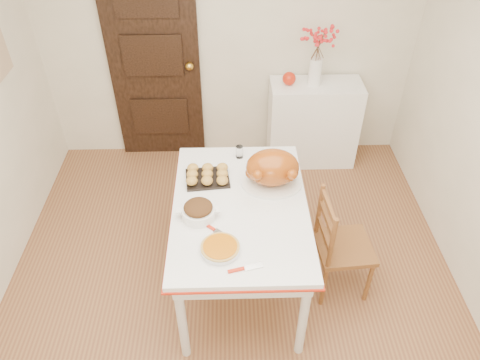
{
  "coord_description": "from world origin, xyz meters",
  "views": [
    {
      "loc": [
        -0.0,
        -2.03,
        2.9
      ],
      "look_at": [
        0.06,
        0.26,
        0.99
      ],
      "focal_mm": 34.04,
      "sensor_mm": 36.0,
      "label": 1
    }
  ],
  "objects_px": {
    "kitchen_table": "(240,246)",
    "chair_oak": "(345,245)",
    "turkey_platter": "(272,169)",
    "sideboard": "(313,123)",
    "pumpkin_pie": "(220,247)"
  },
  "relations": [
    {
      "from": "kitchen_table",
      "to": "chair_oak",
      "type": "relative_size",
      "value": 1.53
    },
    {
      "from": "chair_oak",
      "to": "turkey_platter",
      "type": "bearing_deg",
      "value": 59.16
    },
    {
      "from": "sideboard",
      "to": "turkey_platter",
      "type": "height_order",
      "value": "turkey_platter"
    },
    {
      "from": "sideboard",
      "to": "kitchen_table",
      "type": "height_order",
      "value": "sideboard"
    },
    {
      "from": "sideboard",
      "to": "turkey_platter",
      "type": "relative_size",
      "value": 2.01
    },
    {
      "from": "sideboard",
      "to": "turkey_platter",
      "type": "bearing_deg",
      "value": -111.52
    },
    {
      "from": "sideboard",
      "to": "chair_oak",
      "type": "xyz_separation_m",
      "value": [
        -0.01,
        -1.62,
        0.01
      ]
    },
    {
      "from": "sideboard",
      "to": "turkey_platter",
      "type": "xyz_separation_m",
      "value": [
        -0.54,
        -1.36,
        0.51
      ]
    },
    {
      "from": "sideboard",
      "to": "pumpkin_pie",
      "type": "height_order",
      "value": "sideboard"
    },
    {
      "from": "turkey_platter",
      "to": "chair_oak",
      "type": "bearing_deg",
      "value": -32.83
    },
    {
      "from": "chair_oak",
      "to": "pumpkin_pie",
      "type": "relative_size",
      "value": 3.59
    },
    {
      "from": "kitchen_table",
      "to": "pumpkin_pie",
      "type": "relative_size",
      "value": 5.49
    },
    {
      "from": "pumpkin_pie",
      "to": "kitchen_table",
      "type": "bearing_deg",
      "value": 71.53
    },
    {
      "from": "chair_oak",
      "to": "turkey_platter",
      "type": "height_order",
      "value": "turkey_platter"
    },
    {
      "from": "sideboard",
      "to": "kitchen_table",
      "type": "relative_size",
      "value": 0.64
    }
  ]
}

